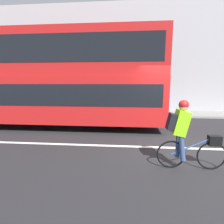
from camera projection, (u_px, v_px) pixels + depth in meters
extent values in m
plane|color=#232326|center=(185.00, 150.00, 5.08)|extent=(80.00, 80.00, 0.00)
cube|color=silver|center=(184.00, 148.00, 5.18)|extent=(50.00, 0.14, 0.01)
cube|color=gray|center=(155.00, 114.00, 10.57)|extent=(60.00, 1.90, 0.11)
cube|color=#9E9EA3|center=(155.00, 59.00, 11.08)|extent=(60.00, 0.30, 6.81)
cylinder|color=black|center=(112.00, 115.00, 7.57)|extent=(1.08, 0.30, 1.08)
cube|color=#B21919|center=(36.00, 98.00, 7.75)|extent=(11.05, 2.42, 1.84)
cube|color=black|center=(35.00, 93.00, 7.71)|extent=(10.61, 2.44, 0.81)
cube|color=#B21919|center=(33.00, 56.00, 7.44)|extent=(11.05, 2.32, 1.76)
cube|color=black|center=(32.00, 54.00, 7.43)|extent=(10.61, 2.34, 0.99)
torus|color=black|center=(211.00, 156.00, 3.88)|extent=(0.64, 0.04, 0.64)
torus|color=black|center=(171.00, 154.00, 3.96)|extent=(0.64, 0.04, 0.64)
cylinder|color=#2D4C8C|center=(192.00, 146.00, 3.89)|extent=(0.90, 0.03, 0.44)
cylinder|color=#2D4C8C|center=(176.00, 145.00, 3.91)|extent=(0.03, 0.03, 0.47)
cube|color=black|center=(214.00, 141.00, 3.82)|extent=(0.26, 0.16, 0.22)
cube|color=#8CE019|center=(181.00, 123.00, 3.82)|extent=(0.37, 0.32, 0.58)
cube|color=black|center=(171.00, 122.00, 3.84)|extent=(0.21, 0.26, 0.38)
cylinder|color=#384C7A|center=(180.00, 145.00, 4.00)|extent=(0.21, 0.11, 0.58)
cylinder|color=#384C7A|center=(182.00, 148.00, 3.82)|extent=(0.19, 0.11, 0.58)
sphere|color=tan|center=(184.00, 107.00, 3.76)|extent=(0.19, 0.19, 0.19)
sphere|color=red|center=(184.00, 105.00, 3.75)|extent=(0.21, 0.21, 0.21)
cylinder|color=#262628|center=(118.00, 106.00, 10.60)|extent=(0.49, 0.49, 0.81)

